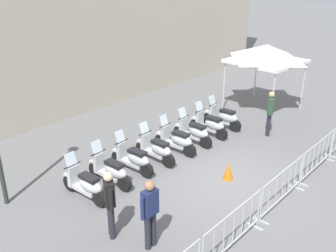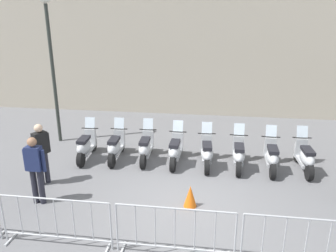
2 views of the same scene
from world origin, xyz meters
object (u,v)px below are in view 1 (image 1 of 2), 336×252
object	(u,v)px
barrier_segment_2	(282,187)
traffic_cone	(228,171)
barrier_segment_1	(233,230)
motorcycle_6	(210,125)
officer_mid_plaza	(270,111)
motorcycle_2	(133,159)
motorcycle_4	(177,140)
motorcycle_7	(223,117)
motorcycle_3	(156,149)
barrier_segment_3	(318,156)
canopy_tent	(267,54)
motorcycle_5	(194,132)
motorcycle_0	(86,185)
motorcycle_1	(111,171)
officer_near_row_end	(150,211)
officer_by_barriers	(110,201)

from	to	relation	value
barrier_segment_2	traffic_cone	world-z (taller)	barrier_segment_2
barrier_segment_1	traffic_cone	xyz separation A→B (m)	(2.41, 1.97, -0.25)
motorcycle_6	officer_mid_plaza	xyz separation A→B (m)	(1.65, -1.49, 0.53)
motorcycle_2	motorcycle_4	bearing A→B (deg)	0.59
traffic_cone	motorcycle_7	bearing A→B (deg)	40.61
motorcycle_3	barrier_segment_1	bearing A→B (deg)	-110.37
barrier_segment_3	traffic_cone	xyz separation A→B (m)	(-2.34, 1.63, -0.25)
motorcycle_3	canopy_tent	xyz separation A→B (m)	(6.81, 0.43, 2.06)
barrier_segment_2	officer_mid_plaza	distance (m)	4.67
motorcycle_5	motorcycle_7	size ratio (longest dim) A/B	1.00
canopy_tent	motorcycle_0	bearing A→B (deg)	-175.83
officer_mid_plaza	motorcycle_2	bearing A→B (deg)	166.08
barrier_segment_2	barrier_segment_3	size ratio (longest dim) A/B	1.00
motorcycle_0	motorcycle_3	distance (m)	2.87
barrier_segment_1	barrier_segment_3	world-z (taller)	same
motorcycle_1	motorcycle_4	distance (m)	2.88
motorcycle_1	barrier_segment_2	distance (m)	4.82
motorcycle_6	motorcycle_5	bearing A→B (deg)	-177.10
barrier_segment_3	officer_near_row_end	world-z (taller)	officer_near_row_end
barrier_segment_2	officer_near_row_end	size ratio (longest dim) A/B	1.33
motorcycle_4	officer_by_barriers	world-z (taller)	officer_by_barriers
barrier_segment_3	traffic_cone	world-z (taller)	barrier_segment_3
motorcycle_3	barrier_segment_3	distance (m)	5.06
motorcycle_4	motorcycle_5	bearing A→B (deg)	3.92
motorcycle_4	barrier_segment_3	distance (m)	4.54
barrier_segment_3	motorcycle_3	bearing A→B (deg)	128.63
motorcycle_3	officer_by_barriers	world-z (taller)	officer_by_barriers
officer_near_row_end	officer_by_barriers	bearing A→B (deg)	114.31
motorcycle_5	motorcycle_7	xyz separation A→B (m)	(1.91, 0.17, 0.00)
motorcycle_1	barrier_segment_1	size ratio (longest dim) A/B	0.75
motorcycle_3	motorcycle_5	world-z (taller)	same
officer_mid_plaza	motorcycle_1	bearing A→B (deg)	169.18
officer_mid_plaza	motorcycle_0	bearing A→B (deg)	171.69
barrier_segment_2	barrier_segment_3	bearing A→B (deg)	4.15
motorcycle_7	canopy_tent	size ratio (longest dim) A/B	0.59
barrier_segment_2	officer_by_barriers	distance (m)	4.59
motorcycle_1	motorcycle_5	distance (m)	3.83
officer_by_barriers	motorcycle_2	bearing A→B (deg)	41.17
motorcycle_4	barrier_segment_1	xyz separation A→B (m)	(-2.56, -4.32, 0.07)
motorcycle_3	officer_near_row_end	world-z (taller)	officer_near_row_end
motorcycle_6	traffic_cone	bearing A→B (deg)	-129.87
motorcycle_2	officer_by_barriers	bearing A→B (deg)	-138.83
motorcycle_5	barrier_segment_1	size ratio (longest dim) A/B	0.75
motorcycle_5	officer_near_row_end	world-z (taller)	officer_near_row_end
motorcycle_3	motorcycle_2	bearing A→B (deg)	179.73
motorcycle_2	motorcycle_6	size ratio (longest dim) A/B	1.00
motorcycle_2	motorcycle_6	world-z (taller)	same
motorcycle_6	barrier_segment_3	xyz separation A→B (m)	(0.29, -4.09, 0.07)
motorcycle_4	officer_by_barriers	xyz separation A→B (m)	(-4.24, -2.05, 0.53)
motorcycle_0	officer_near_row_end	distance (m)	2.72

